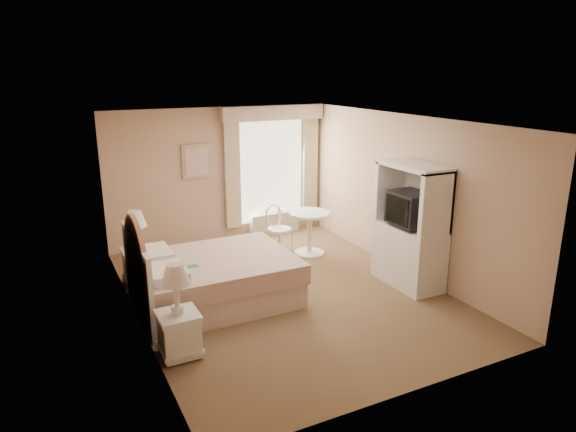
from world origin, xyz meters
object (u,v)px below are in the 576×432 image
cafe_chair (277,225)px  round_table (309,226)px  bed (207,278)px  nightstand_far (138,257)px  nightstand_near (178,322)px  armoire (410,236)px

cafe_chair → round_table: bearing=-56.6°
bed → cafe_chair: (1.75, 1.41, 0.15)m
nightstand_far → nightstand_near: bearing=-90.0°
nightstand_near → round_table: bearing=37.7°
nightstand_near → round_table: size_ratio=1.44×
round_table → cafe_chair: bearing=145.6°
nightstand_far → armoire: armoire is taller
round_table → cafe_chair: (-0.48, 0.33, -0.00)m
round_table → cafe_chair: size_ratio=0.88×
nightstand_far → armoire: 4.11m
armoire → cafe_chair: bearing=118.9°
bed → round_table: size_ratio=2.82×
round_table → cafe_chair: cafe_chair is taller
bed → nightstand_far: 1.34m
cafe_chair → bed: bearing=-163.3°
armoire → nightstand_far: bearing=153.1°
nightstand_far → cafe_chair: 2.49m
round_table → armoire: 1.97m
bed → nightstand_near: bed is taller
nightstand_near → round_table: nightstand_near is taller
nightstand_far → round_table: nightstand_far is taller
bed → nightstand_near: 1.39m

